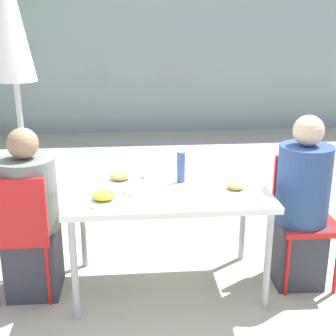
{
  "coord_description": "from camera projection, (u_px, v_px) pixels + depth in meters",
  "views": [
    {
      "loc": [
        -0.26,
        -2.9,
        1.82
      ],
      "look_at": [
        0.0,
        0.0,
        0.88
      ],
      "focal_mm": 50.0,
      "sensor_mm": 36.0,
      "label": 1
    }
  ],
  "objects": [
    {
      "name": "ground_plane",
      "position": [
        168.0,
        285.0,
        3.33
      ],
      "size": [
        24.0,
        24.0,
        0.0
      ],
      "primitive_type": "plane",
      "color": "#B2A893"
    },
    {
      "name": "building_facade",
      "position": [
        141.0,
        38.0,
        7.41
      ],
      "size": [
        10.0,
        0.2,
        3.0
      ],
      "color": "#89999E",
      "rests_on": "ground"
    },
    {
      "name": "dining_table",
      "position": [
        168.0,
        198.0,
        3.12
      ],
      "size": [
        1.33,
        0.77,
        0.73
      ],
      "color": "white",
      "rests_on": "ground"
    },
    {
      "name": "chair_left",
      "position": [
        20.0,
        226.0,
        3.02
      ],
      "size": [
        0.41,
        0.41,
        0.89
      ],
      "rotation": [
        0.0,
        0.0,
        -0.01
      ],
      "color": "red",
      "rests_on": "ground"
    },
    {
      "name": "person_left",
      "position": [
        30.0,
        220.0,
        3.09
      ],
      "size": [
        0.38,
        0.38,
        1.16
      ],
      "rotation": [
        0.0,
        0.0,
        -0.01
      ],
      "color": "#383842",
      "rests_on": "ground"
    },
    {
      "name": "chair_right",
      "position": [
        304.0,
        209.0,
        3.3
      ],
      "size": [
        0.41,
        0.41,
        0.89
      ],
      "rotation": [
        0.0,
        0.0,
        3.11
      ],
      "color": "red",
      "rests_on": "ground"
    },
    {
      "name": "person_right",
      "position": [
        301.0,
        208.0,
        3.2
      ],
      "size": [
        0.36,
        0.36,
        1.22
      ],
      "rotation": [
        0.0,
        0.0,
        3.11
      ],
      "color": "#383842",
      "rests_on": "ground"
    },
    {
      "name": "closed_umbrella",
      "position": [
        12.0,
        39.0,
        3.46
      ],
      "size": [
        0.36,
        0.36,
        2.26
      ],
      "color": "#333333",
      "rests_on": "ground"
    },
    {
      "name": "plate_0",
      "position": [
        120.0,
        178.0,
        3.25
      ],
      "size": [
        0.26,
        0.26,
        0.07
      ],
      "color": "white",
      "rests_on": "dining_table"
    },
    {
      "name": "plate_1",
      "position": [
        235.0,
        188.0,
        3.07
      ],
      "size": [
        0.22,
        0.22,
        0.06
      ],
      "color": "white",
      "rests_on": "dining_table"
    },
    {
      "name": "plate_2",
      "position": [
        104.0,
        198.0,
        2.89
      ],
      "size": [
        0.26,
        0.26,
        0.07
      ],
      "color": "white",
      "rests_on": "dining_table"
    },
    {
      "name": "bottle",
      "position": [
        181.0,
        167.0,
        3.22
      ],
      "size": [
        0.06,
        0.06,
        0.23
      ],
      "color": "#334C8E",
      "rests_on": "dining_table"
    },
    {
      "name": "drinking_cup",
      "position": [
        145.0,
        171.0,
        3.32
      ],
      "size": [
        0.07,
        0.07,
        0.09
      ],
      "color": "white",
      "rests_on": "dining_table"
    },
    {
      "name": "salad_bowl",
      "position": [
        136.0,
        188.0,
        3.06
      ],
      "size": [
        0.17,
        0.17,
        0.05
      ],
      "color": "white",
      "rests_on": "dining_table"
    }
  ]
}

